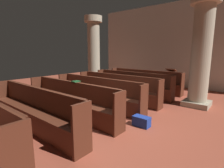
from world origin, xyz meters
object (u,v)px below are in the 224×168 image
Objects in this scene: pillar_far_side at (94,51)px; lectern at (170,81)px; hymn_book at (76,81)px; pew_row_5 at (33,108)px; kneeler_box_blue at (141,121)px; pew_row_1 at (132,83)px; pew_row_2 at (117,87)px; pew_row_4 at (70,98)px; pillar_aisle_side at (201,51)px; pew_row_0 at (144,80)px; pew_row_3 at (97,92)px.

lectern is (3.55, 1.87, -1.48)m from pillar_far_side.
pillar_far_side is 4.45m from hymn_book.
pew_row_5 is 2.73m from kneeler_box_blue.
pew_row_1 is 1.00× the size of pew_row_5.
pew_row_2 is at bearing -105.98° from lectern.
pew_row_2 is 17.06× the size of hymn_book.
pew_row_1 is 2.98m from pillar_far_side.
hymn_book reaches higher than pew_row_2.
kneeler_box_blue is (1.08, -4.81, -0.32)m from lectern.
pillar_far_side is (-2.62, 3.62, 1.39)m from pew_row_4.
pew_row_4 is at bearing -127.66° from pillar_aisle_side.
pew_row_0 is 4.31m from kneeler_box_blue.
kneeler_box_blue is (2.01, 1.80, -0.41)m from pew_row_5.
pillar_far_side reaches higher than pew_row_5.
pew_row_3 is 1.00× the size of pew_row_4.
pew_row_4 is 1.00× the size of pew_row_5.
pew_row_0 is at bearing 90.00° from pew_row_2.
pew_row_1 is 1.00× the size of pew_row_2.
pew_row_0 is at bearing 90.00° from pew_row_4.
pew_row_3 is at bearing -43.69° from pillar_far_side.
pew_row_0 is 1.00× the size of pew_row_1.
lectern reaches higher than pew_row_0.
pew_row_3 and pew_row_5 have the same top height.
pew_row_3 is 1.00× the size of pew_row_5.
pillar_aisle_side reaches higher than pew_row_2.
pew_row_4 is 3.44× the size of lectern.
pillar_far_side reaches higher than pew_row_1.
hymn_book is (0.06, -0.94, 0.49)m from pew_row_3.
kneeler_box_blue is at bearing 14.30° from hymn_book.
pew_row_4 is 0.53m from hymn_book.
pew_row_4 is (0.00, -4.47, 0.00)m from pew_row_0.
lectern is at bearing 77.97° from pew_row_3.
pew_row_2 is 1.00× the size of pew_row_4.
pew_row_3 is at bearing -90.00° from pew_row_0.
kneeler_box_blue is (1.96, 0.50, -0.90)m from hymn_book.
pillar_far_side is 8.52× the size of kneeler_box_blue.
pew_row_5 is 6.68m from lectern.
pew_row_2 is (0.00, -1.12, 0.00)m from pew_row_1.
pillar_far_side reaches higher than pew_row_4.
pillar_aisle_side reaches higher than pew_row_5.
pew_row_0 is at bearing 159.18° from pillar_aisle_side.
pew_row_3 is 1.00× the size of pillar_far_side.
hymn_book reaches higher than kneeler_box_blue.
lectern reaches higher than hymn_book.
pew_row_1 is 8.53× the size of kneeler_box_blue.
pew_row_1 is at bearing 91.05° from hymn_book.
hymn_book reaches higher than pew_row_1.
hymn_book is (0.06, 1.30, 0.49)m from pew_row_5.
pillar_far_side reaches higher than lectern.
lectern is (0.93, 2.14, -0.09)m from pew_row_1.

